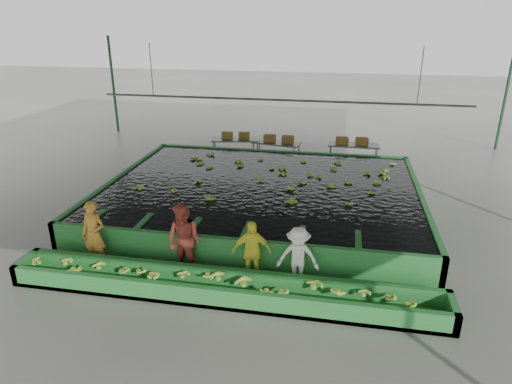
% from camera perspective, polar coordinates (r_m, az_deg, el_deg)
% --- Properties ---
extents(ground, '(80.00, 80.00, 0.00)m').
position_cam_1_polar(ground, '(13.73, -0.39, -4.64)').
color(ground, slate).
rests_on(ground, ground).
extents(shed_roof, '(20.00, 22.00, 0.04)m').
position_cam_1_polar(shed_roof, '(12.38, -0.45, 16.64)').
color(shed_roof, gray).
rests_on(shed_roof, shed_posts).
extents(shed_posts, '(20.00, 22.00, 5.00)m').
position_cam_1_polar(shed_posts, '(12.83, -0.42, 5.45)').
color(shed_posts, '#204D2C').
rests_on(shed_posts, ground).
extents(flotation_tank, '(10.00, 8.00, 0.90)m').
position_cam_1_polar(flotation_tank, '(14.90, 0.72, -0.59)').
color(flotation_tank, '#25762F').
rests_on(flotation_tank, ground).
extents(tank_water, '(9.70, 7.70, 0.00)m').
position_cam_1_polar(tank_water, '(14.75, 0.73, 0.85)').
color(tank_water, black).
rests_on(tank_water, flotation_tank).
extents(sorting_trough, '(10.00, 1.00, 0.50)m').
position_cam_1_polar(sorting_trough, '(10.55, -4.28, -11.84)').
color(sorting_trough, '#25762F').
rests_on(sorting_trough, ground).
extents(cableway_rail, '(0.08, 0.08, 14.00)m').
position_cam_1_polar(cableway_rail, '(17.53, 2.82, 11.42)').
color(cableway_rail, '#59605B').
rests_on(cableway_rail, shed_roof).
extents(rail_hanger_left, '(0.04, 0.04, 2.00)m').
position_cam_1_polar(rail_hanger_left, '(18.75, -12.95, 14.66)').
color(rail_hanger_left, '#59605B').
rests_on(rail_hanger_left, shed_roof).
extents(rail_hanger_right, '(0.04, 0.04, 2.00)m').
position_cam_1_polar(rail_hanger_right, '(17.42, 19.87, 13.49)').
color(rail_hanger_right, '#59605B').
rests_on(rail_hanger_right, shed_roof).
extents(worker_a, '(0.67, 0.47, 1.74)m').
position_cam_1_polar(worker_a, '(12.17, -19.61, -5.00)').
color(worker_a, '#C9872C').
rests_on(worker_a, ground).
extents(worker_b, '(1.05, 0.90, 1.85)m').
position_cam_1_polar(worker_b, '(11.18, -8.96, -6.02)').
color(worker_b, '#B44738').
rests_on(worker_b, ground).
extents(worker_c, '(0.99, 0.58, 1.58)m').
position_cam_1_polar(worker_c, '(10.84, -0.58, -7.49)').
color(worker_c, '#FEFA3A').
rests_on(worker_c, ground).
extents(worker_d, '(1.00, 0.60, 1.51)m').
position_cam_1_polar(worker_d, '(10.72, 5.26, -8.14)').
color(worker_d, white).
rests_on(worker_d, ground).
extents(packing_table_left, '(2.22, 1.23, 0.96)m').
position_cam_1_polar(packing_table_left, '(20.14, -2.53, 5.37)').
color(packing_table_left, '#59605B').
rests_on(packing_table_left, ground).
extents(packing_table_mid, '(2.15, 1.19, 0.92)m').
position_cam_1_polar(packing_table_mid, '(19.71, 2.53, 4.96)').
color(packing_table_mid, '#59605B').
rests_on(packing_table_mid, ground).
extents(packing_table_right, '(2.10, 0.85, 0.95)m').
position_cam_1_polar(packing_table_right, '(19.69, 12.02, 4.54)').
color(packing_table_right, '#59605B').
rests_on(packing_table_right, ground).
extents(box_stack_left, '(1.24, 0.50, 0.26)m').
position_cam_1_polar(box_stack_left, '(20.07, -2.56, 6.73)').
color(box_stack_left, brown).
rests_on(box_stack_left, packing_table_left).
extents(box_stack_mid, '(1.29, 0.40, 0.28)m').
position_cam_1_polar(box_stack_mid, '(19.62, 2.86, 6.28)').
color(box_stack_mid, brown).
rests_on(box_stack_mid, packing_table_mid).
extents(box_stack_right, '(1.35, 0.48, 0.29)m').
position_cam_1_polar(box_stack_right, '(19.51, 11.88, 5.85)').
color(box_stack_right, brown).
rests_on(box_stack_right, packing_table_right).
extents(floating_bananas, '(8.41, 5.73, 0.11)m').
position_cam_1_polar(floating_bananas, '(15.49, 1.25, 1.86)').
color(floating_bananas, '#98C638').
rests_on(floating_bananas, tank_water).
extents(trough_bananas, '(8.41, 0.56, 0.11)m').
position_cam_1_polar(trough_bananas, '(10.47, -4.30, -11.15)').
color(trough_bananas, '#98C638').
rests_on(trough_bananas, sorting_trough).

